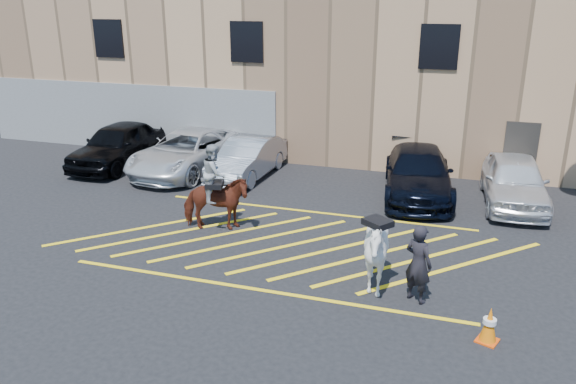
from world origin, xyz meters
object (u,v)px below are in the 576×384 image
(saddled_white, at_px, (376,252))
(handler, at_px, (418,264))
(car_black_suv, at_px, (118,144))
(traffic_cone, at_px, (489,325))
(car_white_pickup, at_px, (188,152))
(mounted_bay, at_px, (215,196))
(car_white_suv, at_px, (514,181))
(car_blue_suv, at_px, (418,173))
(car_silver_sedan, at_px, (247,158))

(saddled_white, bearing_deg, handler, -11.48)
(handler, xyz_separation_m, saddled_white, (-0.93, 0.19, 0.04))
(car_black_suv, distance_m, traffic_cone, 15.72)
(car_black_suv, distance_m, car_white_pickup, 2.92)
(car_white_pickup, xyz_separation_m, traffic_cone, (10.51, -8.22, -0.39))
(car_black_suv, height_order, mounted_bay, mounted_bay)
(handler, bearing_deg, car_black_suv, 0.18)
(car_white_pickup, height_order, car_white_suv, car_white_suv)
(car_blue_suv, height_order, saddled_white, saddled_white)
(car_white_suv, distance_m, mounted_bay, 9.34)
(car_blue_suv, bearing_deg, saddled_white, -99.90)
(car_blue_suv, relative_size, handler, 2.96)
(car_black_suv, xyz_separation_m, car_silver_sedan, (5.30, 0.10, -0.12))
(car_silver_sedan, xyz_separation_m, saddled_white, (5.74, -6.90, 0.22))
(car_silver_sedan, distance_m, mounted_bay, 4.91)
(car_black_suv, bearing_deg, handler, -30.31)
(handler, distance_m, saddled_white, 0.95)
(car_silver_sedan, xyz_separation_m, car_white_suv, (9.00, -0.11, 0.06))
(mounted_bay, bearing_deg, saddled_white, -23.49)
(car_silver_sedan, distance_m, car_white_suv, 9.01)
(car_black_suv, height_order, saddled_white, saddled_white)
(handler, relative_size, saddled_white, 0.80)
(car_black_suv, height_order, car_blue_suv, car_black_suv)
(handler, xyz_separation_m, mounted_bay, (-5.73, 2.28, 0.12))
(car_white_pickup, distance_m, car_white_suv, 11.39)
(car_white_pickup, distance_m, car_silver_sedan, 2.38)
(car_silver_sedan, distance_m, handler, 9.74)
(car_white_suv, bearing_deg, car_blue_suv, 177.09)
(car_silver_sedan, bearing_deg, handler, -43.66)
(mounted_bay, xyz_separation_m, traffic_cone, (7.19, -3.43, -0.63))
(car_black_suv, xyz_separation_m, handler, (11.97, -7.00, 0.05))
(mounted_bay, bearing_deg, car_white_pickup, 124.68)
(mounted_bay, height_order, traffic_cone, mounted_bay)
(car_blue_suv, bearing_deg, handler, -92.22)
(car_white_suv, relative_size, saddled_white, 2.04)
(car_white_suv, distance_m, traffic_cone, 8.19)
(car_blue_suv, bearing_deg, traffic_cone, -82.96)
(car_black_suv, height_order, car_white_pickup, car_black_suv)
(car_black_suv, relative_size, car_white_suv, 1.07)
(car_black_suv, bearing_deg, car_white_pickup, 1.41)
(car_silver_sedan, height_order, traffic_cone, car_silver_sedan)
(car_white_pickup, bearing_deg, traffic_cone, -31.88)
(car_black_suv, relative_size, car_silver_sedan, 1.13)
(car_blue_suv, distance_m, traffic_cone, 8.41)
(saddled_white, bearing_deg, car_black_suv, 148.34)
(car_white_pickup, relative_size, mounted_bay, 2.20)
(car_silver_sedan, height_order, mounted_bay, mounted_bay)
(saddled_white, relative_size, traffic_cone, 3.02)
(handler, bearing_deg, car_silver_sedan, -16.28)
(car_silver_sedan, height_order, car_blue_suv, car_blue_suv)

